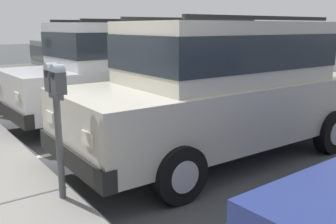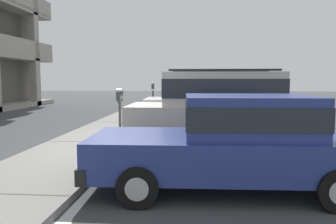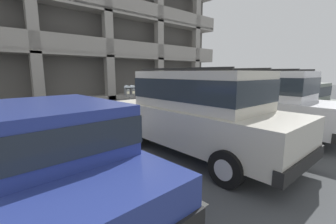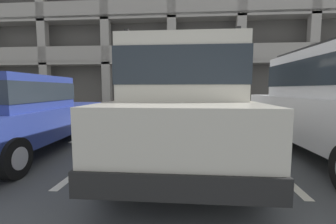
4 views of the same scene
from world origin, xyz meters
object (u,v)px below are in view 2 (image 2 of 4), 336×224
(dark_hatchback, at_px, (214,100))
(silver_suv, at_px, (220,107))
(parking_meter_far, at_px, (153,94))
(parking_meter_near, at_px, (120,103))
(blue_coupe, at_px, (208,101))
(fire_hydrant, at_px, (139,113))
(red_sedan, at_px, (236,140))

(dark_hatchback, bearing_deg, silver_suv, 177.91)
(silver_suv, distance_m, dark_hatchback, 2.89)
(silver_suv, xyz_separation_m, dark_hatchback, (2.89, 0.00, 0.00))
(dark_hatchback, bearing_deg, parking_meter_far, 37.62)
(parking_meter_near, bearing_deg, silver_suv, -83.98)
(blue_coupe, relative_size, fire_hydrant, 6.50)
(silver_suv, xyz_separation_m, parking_meter_near, (-0.27, 2.57, 0.10))
(silver_suv, height_order, parking_meter_near, silver_suv)
(fire_hydrant, bearing_deg, blue_coupe, -58.77)
(red_sedan, bearing_deg, fire_hydrant, 19.16)
(parking_meter_far, xyz_separation_m, fire_hydrant, (-1.71, 0.34, -0.65))
(silver_suv, distance_m, parking_meter_far, 6.45)
(parking_meter_far, bearing_deg, red_sedan, -164.53)
(parking_meter_near, height_order, fire_hydrant, parking_meter_near)
(silver_suv, bearing_deg, parking_meter_far, 23.20)
(silver_suv, height_order, blue_coupe, silver_suv)
(dark_hatchback, bearing_deg, red_sedan, 178.03)
(dark_hatchback, distance_m, blue_coupe, 3.03)
(red_sedan, relative_size, parking_meter_near, 3.17)
(parking_meter_near, bearing_deg, red_sedan, -139.02)
(dark_hatchback, height_order, parking_meter_near, dark_hatchback)
(red_sedan, height_order, blue_coupe, same)
(red_sedan, relative_size, dark_hatchback, 0.94)
(dark_hatchback, height_order, blue_coupe, dark_hatchback)
(blue_coupe, bearing_deg, parking_meter_far, 91.74)
(parking_meter_far, height_order, fire_hydrant, parking_meter_far)
(silver_suv, bearing_deg, parking_meter_near, 96.14)
(blue_coupe, bearing_deg, red_sedan, -177.04)
(fire_hydrant, bearing_deg, parking_meter_far, -11.29)
(silver_suv, bearing_deg, dark_hatchback, 0.13)
(dark_hatchback, height_order, parking_meter_far, dark_hatchback)
(silver_suv, xyz_separation_m, parking_meter_far, (5.93, 2.53, 0.03))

